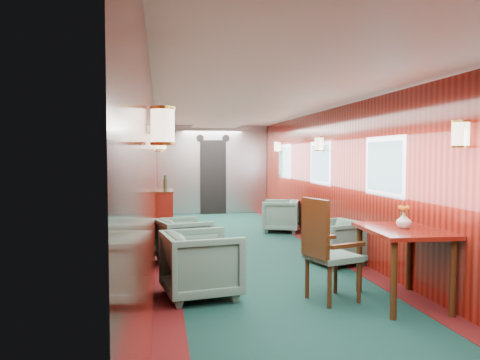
{
  "coord_description": "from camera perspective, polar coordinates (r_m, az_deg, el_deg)",
  "views": [
    {
      "loc": [
        -1.42,
        -6.74,
        1.6
      ],
      "look_at": [
        0.0,
        1.54,
        1.15
      ],
      "focal_mm": 35.0,
      "sensor_mm": 36.0,
      "label": 1
    }
  ],
  "objects": [
    {
      "name": "room",
      "position": [
        6.88,
        2.18,
        3.35
      ],
      "size": [
        12.0,
        12.1,
        2.4
      ],
      "color": "#0D2F28",
      "rests_on": "ground"
    },
    {
      "name": "bulkhead",
      "position": [
        12.73,
        -3.33,
        1.2
      ],
      "size": [
        2.98,
        0.17,
        2.39
      ],
      "color": "#A7A9AE",
      "rests_on": "ground"
    },
    {
      "name": "windows_right",
      "position": [
        7.57,
        12.87,
        1.85
      ],
      "size": [
        0.02,
        8.6,
        0.8
      ],
      "color": "silver",
      "rests_on": "ground"
    },
    {
      "name": "wall_sconces",
      "position": [
        7.44,
        1.28,
        4.52
      ],
      "size": [
        2.97,
        7.97,
        0.25
      ],
      "color": "beige",
      "rests_on": "ground"
    },
    {
      "name": "dining_table",
      "position": [
        5.35,
        19.22,
        -6.98
      ],
      "size": [
        0.83,
        1.13,
        0.82
      ],
      "rotation": [
        0.0,
        0.0,
        -0.07
      ],
      "color": "maroon",
      "rests_on": "ground"
    },
    {
      "name": "side_chair",
      "position": [
        5.21,
        10.33,
        -7.91
      ],
      "size": [
        0.63,
        0.64,
        1.14
      ],
      "rotation": [
        0.0,
        0.0,
        0.3
      ],
      "color": "#1D443E",
      "rests_on": "ground"
    },
    {
      "name": "credenza",
      "position": [
        9.21,
        -9.18,
        -3.99
      ],
      "size": [
        0.33,
        1.04,
        1.21
      ],
      "color": "maroon",
      "rests_on": "ground"
    },
    {
      "name": "flower_vase",
      "position": [
        5.33,
        19.34,
        -4.69
      ],
      "size": [
        0.16,
        0.16,
        0.17
      ],
      "primitive_type": "imported",
      "rotation": [
        0.0,
        0.0,
        -0.01
      ],
      "color": "silver",
      "rests_on": "dining_table"
    },
    {
      "name": "armchair_left_near",
      "position": [
        5.36,
        -4.75,
        -10.17
      ],
      "size": [
        0.95,
        0.93,
        0.75
      ],
      "primitive_type": "imported",
      "rotation": [
        0.0,
        0.0,
        1.74
      ],
      "color": "#1D443E",
      "rests_on": "ground"
    },
    {
      "name": "armchair_left_far",
      "position": [
        7.05,
        -6.88,
        -7.32
      ],
      "size": [
        0.9,
        0.89,
        0.66
      ],
      "primitive_type": "imported",
      "rotation": [
        0.0,
        0.0,
        1.86
      ],
      "color": "#1D443E",
      "rests_on": "ground"
    },
    {
      "name": "armchair_right_near",
      "position": [
        7.05,
        11.63,
        -7.42
      ],
      "size": [
        0.88,
        0.87,
        0.65
      ],
      "primitive_type": "imported",
      "rotation": [
        0.0,
        0.0,
        -1.28
      ],
      "color": "#1D443E",
      "rests_on": "ground"
    },
    {
      "name": "armchair_right_far",
      "position": [
        9.81,
        4.94,
        -4.36
      ],
      "size": [
        0.93,
        0.91,
        0.67
      ],
      "primitive_type": "imported",
      "rotation": [
        0.0,
        0.0,
        -1.9
      ],
      "color": "#1D443E",
      "rests_on": "ground"
    }
  ]
}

